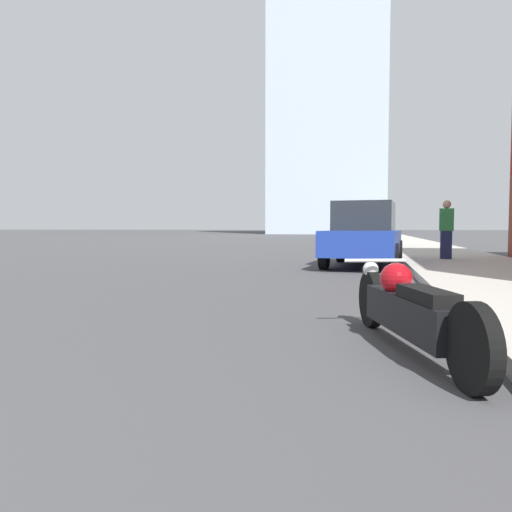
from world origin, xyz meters
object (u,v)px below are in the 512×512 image
object	(u,v)px
parked_car_yellow	(362,230)
pedestrian	(446,229)
parked_car_blue	(364,235)
parked_car_black	(368,231)
parked_car_white	(366,230)
motorcycle	(408,309)

from	to	relation	value
parked_car_yellow	pedestrian	world-z (taller)	pedestrian
parked_car_blue	parked_car_black	bearing A→B (deg)	94.93
parked_car_blue	pedestrian	size ratio (longest dim) A/B	2.82
parked_car_blue	pedestrian	bearing A→B (deg)	33.73
parked_car_blue	parked_car_white	xyz separation A→B (m)	(-0.09, 35.36, -0.05)
parked_car_blue	parked_car_yellow	xyz separation A→B (m)	(-0.32, 22.29, -0.01)
parked_car_white	pedestrian	size ratio (longest dim) A/B	2.78
parked_car_blue	parked_car_black	world-z (taller)	parked_car_black
motorcycle	parked_car_white	distance (m)	44.58
motorcycle	pedestrian	bearing A→B (deg)	63.61
parked_car_blue	parked_car_yellow	distance (m)	22.29
parked_car_blue	parked_car_white	size ratio (longest dim) A/B	1.02
parked_car_blue	pedestrian	world-z (taller)	pedestrian
motorcycle	parked_car_yellow	size ratio (longest dim) A/B	0.63
pedestrian	parked_car_white	bearing A→B (deg)	93.87
motorcycle	parked_car_white	xyz separation A→B (m)	(-0.51, 44.58, 0.43)
pedestrian	motorcycle	bearing A→B (deg)	-99.78
parked_car_white	pedestrian	distance (m)	34.24
pedestrian	parked_car_yellow	bearing A→B (deg)	96.85
parked_car_yellow	parked_car_white	bearing A→B (deg)	93.95
parked_car_white	pedestrian	xyz separation A→B (m)	(2.31, -34.16, 0.20)
parked_car_black	pedestrian	distance (m)	10.60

